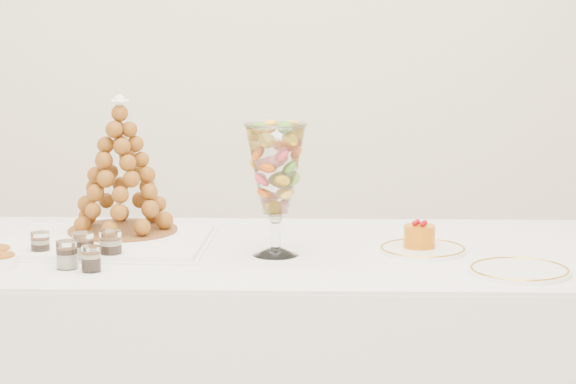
{
  "coord_description": "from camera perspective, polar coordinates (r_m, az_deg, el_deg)",
  "views": [
    {
      "loc": [
        0.09,
        -2.57,
        1.46
      ],
      "look_at": [
        0.1,
        0.22,
        0.96
      ],
      "focal_mm": 70.0,
      "sensor_mm": 36.0,
      "label": 1
    }
  ],
  "objects": [
    {
      "name": "lace_tray",
      "position": [
        3.06,
        -9.3,
        -2.53
      ],
      "size": [
        0.57,
        0.44,
        0.02
      ],
      "primitive_type": "cube",
      "rotation": [
        0.0,
        0.0,
        -0.07
      ],
      "color": "white",
      "rests_on": "buffet_table"
    },
    {
      "name": "macaron_vase",
      "position": [
        2.87,
        -0.64,
        1.09
      ],
      "size": [
        0.16,
        0.16,
        0.34
      ],
      "color": "white",
      "rests_on": "buffet_table"
    },
    {
      "name": "cake_plate",
      "position": [
        2.97,
        6.85,
        -2.94
      ],
      "size": [
        0.23,
        0.23,
        0.01
      ],
      "primitive_type": "cylinder",
      "color": "white",
      "rests_on": "buffet_table"
    },
    {
      "name": "spare_plate",
      "position": [
        2.79,
        11.67,
        -3.95
      ],
      "size": [
        0.25,
        0.25,
        0.01
      ],
      "primitive_type": "cylinder",
      "color": "white",
      "rests_on": "buffet_table"
    },
    {
      "name": "verrine_a",
      "position": [
        2.96,
        -12.47,
        -2.62
      ],
      "size": [
        0.06,
        0.06,
        0.07
      ],
      "primitive_type": "cylinder",
      "rotation": [
        0.0,
        0.0,
        0.29
      ],
      "color": "white",
      "rests_on": "buffet_table"
    },
    {
      "name": "verrine_b",
      "position": [
        2.89,
        -10.35,
        -2.76
      ],
      "size": [
        0.06,
        0.06,
        0.07
      ],
      "primitive_type": "cylinder",
      "rotation": [
        0.0,
        0.0,
        0.2
      ],
      "color": "white",
      "rests_on": "buffet_table"
    },
    {
      "name": "verrine_c",
      "position": [
        2.88,
        -8.99,
        -2.71
      ],
      "size": [
        0.07,
        0.07,
        0.08
      ],
      "primitive_type": "cylinder",
      "rotation": [
        0.0,
        0.0,
        0.22
      ],
      "color": "white",
      "rests_on": "buffet_table"
    },
    {
      "name": "verrine_d",
      "position": [
        2.82,
        -11.17,
        -3.14
      ],
      "size": [
        0.06,
        0.06,
        0.07
      ],
      "primitive_type": "cylinder",
      "rotation": [
        0.0,
        0.0,
        -0.07
      ],
      "color": "white",
      "rests_on": "buffet_table"
    },
    {
      "name": "verrine_e",
      "position": [
        2.78,
        -9.97,
        -3.36
      ],
      "size": [
        0.06,
        0.06,
        0.06
      ],
      "primitive_type": "cylinder",
      "rotation": [
        0.0,
        0.0,
        -0.3
      ],
      "color": "white",
      "rests_on": "buffet_table"
    },
    {
      "name": "croquembouche",
      "position": [
        3.12,
        -8.47,
        1.34
      ],
      "size": [
        0.3,
        0.3,
        0.38
      ],
      "rotation": [
        0.0,
        0.0,
        0.11
      ],
      "color": "brown",
      "rests_on": "lace_tray"
    },
    {
      "name": "mousse_cake",
      "position": [
        2.97,
        6.69,
        -2.23
      ],
      "size": [
        0.08,
        0.08,
        0.07
      ],
      "color": "#C16208",
      "rests_on": "cake_plate"
    }
  ]
}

